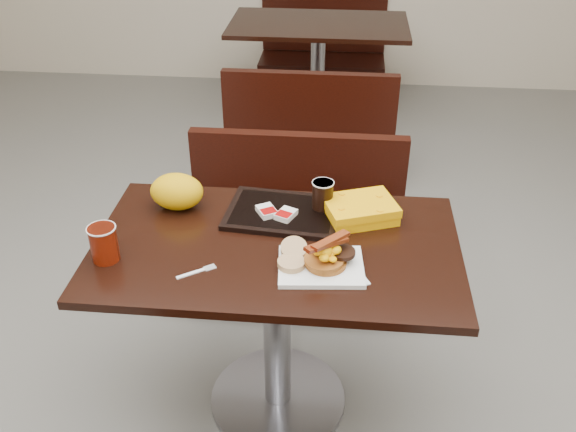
# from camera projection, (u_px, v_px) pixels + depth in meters

# --- Properties ---
(floor) EXTENTS (6.00, 7.00, 0.01)m
(floor) POSITION_uv_depth(u_px,v_px,m) (278.00, 401.00, 2.48)
(floor) COLOR slate
(floor) RESTS_ON ground
(table_near) EXTENTS (1.20, 0.70, 0.75)m
(table_near) POSITION_uv_depth(u_px,v_px,m) (277.00, 329.00, 2.28)
(table_near) COLOR black
(table_near) RESTS_ON floor
(bench_near_n) EXTENTS (1.00, 0.46, 0.72)m
(bench_near_n) POSITION_uv_depth(u_px,v_px,m) (294.00, 226.00, 2.87)
(bench_near_n) COLOR black
(bench_near_n) RESTS_ON floor
(table_far) EXTENTS (1.20, 0.70, 0.75)m
(table_far) POSITION_uv_depth(u_px,v_px,m) (317.00, 76.00, 4.46)
(table_far) COLOR black
(table_far) RESTS_ON floor
(bench_far_s) EXTENTS (1.00, 0.46, 0.72)m
(bench_far_s) POSITION_uv_depth(u_px,v_px,m) (311.00, 119.00, 3.88)
(bench_far_s) COLOR black
(bench_far_s) RESTS_ON floor
(bench_far_n) EXTENTS (1.00, 0.46, 0.72)m
(bench_far_n) POSITION_uv_depth(u_px,v_px,m) (322.00, 47.00, 5.05)
(bench_far_n) COLOR black
(bench_far_n) RESTS_ON floor
(platter) EXTENTS (0.28, 0.23, 0.02)m
(platter) POSITION_uv_depth(u_px,v_px,m) (321.00, 267.00, 1.96)
(platter) COLOR white
(platter) RESTS_ON table_near
(pancake_stack) EXTENTS (0.13, 0.13, 0.03)m
(pancake_stack) POSITION_uv_depth(u_px,v_px,m) (326.00, 261.00, 1.95)
(pancake_stack) COLOR #974119
(pancake_stack) RESTS_ON platter
(sausage_patty) EXTENTS (0.09, 0.09, 0.01)m
(sausage_patty) POSITION_uv_depth(u_px,v_px,m) (342.00, 252.00, 1.95)
(sausage_patty) COLOR black
(sausage_patty) RESTS_ON pancake_stack
(scrambled_eggs) EXTENTS (0.10, 0.09, 0.04)m
(scrambled_eggs) POSITION_uv_depth(u_px,v_px,m) (324.00, 252.00, 1.93)
(scrambled_eggs) COLOR yellow
(scrambled_eggs) RESTS_ON pancake_stack
(bacon_strips) EXTENTS (0.16, 0.16, 0.01)m
(bacon_strips) POSITION_uv_depth(u_px,v_px,m) (327.00, 243.00, 1.91)
(bacon_strips) COLOR #4F1005
(bacon_strips) RESTS_ON scrambled_eggs
(muffin_bottom) EXTENTS (0.10, 0.10, 0.02)m
(muffin_bottom) POSITION_uv_depth(u_px,v_px,m) (291.00, 263.00, 1.94)
(muffin_bottom) COLOR tan
(muffin_bottom) RESTS_ON platter
(muffin_top) EXTENTS (0.09, 0.09, 0.05)m
(muffin_top) POSITION_uv_depth(u_px,v_px,m) (294.00, 248.00, 1.99)
(muffin_top) COLOR tan
(muffin_top) RESTS_ON platter
(coffee_cup_near) EXTENTS (0.10, 0.10, 0.12)m
(coffee_cup_near) POSITION_uv_depth(u_px,v_px,m) (104.00, 244.00, 1.97)
(coffee_cup_near) COLOR #901805
(coffee_cup_near) RESTS_ON table_near
(fork) EXTENTS (0.12, 0.09, 0.00)m
(fork) POSITION_uv_depth(u_px,v_px,m) (191.00, 274.00, 1.94)
(fork) COLOR white
(fork) RESTS_ON table_near
(knife) EXTENTS (0.08, 0.14, 0.00)m
(knife) POSITION_uv_depth(u_px,v_px,m) (358.00, 270.00, 1.95)
(knife) COLOR white
(knife) RESTS_ON table_near
(condiment_syrup) EXTENTS (0.05, 0.05, 0.01)m
(condiment_syrup) POSITION_uv_depth(u_px,v_px,m) (244.00, 227.00, 2.15)
(condiment_syrup) COLOR #A23706
(condiment_syrup) RESTS_ON table_near
(tray) EXTENTS (0.42, 0.31, 0.02)m
(tray) POSITION_uv_depth(u_px,v_px,m) (284.00, 213.00, 2.22)
(tray) COLOR black
(tray) RESTS_ON table_near
(hashbrown_sleeve_left) EXTENTS (0.09, 0.09, 0.02)m
(hashbrown_sleeve_left) POSITION_uv_depth(u_px,v_px,m) (267.00, 211.00, 2.19)
(hashbrown_sleeve_left) COLOR silver
(hashbrown_sleeve_left) RESTS_ON tray
(hashbrown_sleeve_right) EXTENTS (0.08, 0.09, 0.02)m
(hashbrown_sleeve_right) POSITION_uv_depth(u_px,v_px,m) (286.00, 215.00, 2.17)
(hashbrown_sleeve_right) COLOR silver
(hashbrown_sleeve_right) RESTS_ON tray
(coffee_cup_far) EXTENTS (0.09, 0.09, 0.10)m
(coffee_cup_far) POSITION_uv_depth(u_px,v_px,m) (323.00, 195.00, 2.21)
(coffee_cup_far) COLOR black
(coffee_cup_far) RESTS_ON tray
(clamshell) EXTENTS (0.28, 0.25, 0.06)m
(clamshell) POSITION_uv_depth(u_px,v_px,m) (360.00, 210.00, 2.19)
(clamshell) COLOR #F3A404
(clamshell) RESTS_ON table_near
(paper_bag) EXTENTS (0.20, 0.16, 0.13)m
(paper_bag) POSITION_uv_depth(u_px,v_px,m) (177.00, 191.00, 2.23)
(paper_bag) COLOR #DFB707
(paper_bag) RESTS_ON table_near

